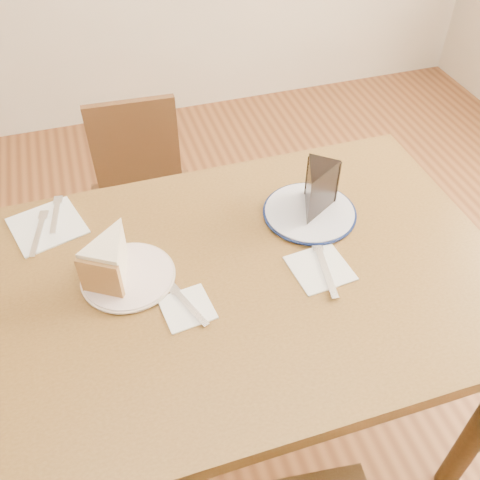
% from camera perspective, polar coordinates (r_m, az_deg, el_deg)
% --- Properties ---
extents(ground, '(4.00, 4.00, 0.00)m').
position_cam_1_polar(ground, '(1.83, -0.01, -19.53)').
color(ground, '#4E2A14').
rests_on(ground, ground).
extents(table, '(1.20, 0.80, 0.75)m').
position_cam_1_polar(table, '(1.28, -0.01, -6.58)').
color(table, '#4D3315').
rests_on(table, ground).
extents(chair_far, '(0.38, 0.38, 0.74)m').
position_cam_1_polar(chair_far, '(1.95, -10.14, 4.36)').
color(chair_far, '#392011').
rests_on(chair_far, ground).
extents(plate_cream, '(0.20, 0.20, 0.01)m').
position_cam_1_polar(plate_cream, '(1.21, -11.82, -3.84)').
color(plate_cream, white).
rests_on(plate_cream, table).
extents(plate_navy, '(0.22, 0.22, 0.01)m').
position_cam_1_polar(plate_navy, '(1.35, 7.42, 2.91)').
color(plate_navy, silver).
rests_on(plate_navy, table).
extents(carrot_cake, '(0.14, 0.16, 0.09)m').
position_cam_1_polar(carrot_cake, '(1.19, -13.35, -1.66)').
color(carrot_cake, '#F8E8CD').
rests_on(carrot_cake, plate_cream).
extents(chocolate_cake, '(0.13, 0.14, 0.11)m').
position_cam_1_polar(chocolate_cake, '(1.31, 8.07, 4.97)').
color(chocolate_cake, black).
rests_on(chocolate_cake, plate_navy).
extents(napkin_cream, '(0.11, 0.11, 0.00)m').
position_cam_1_polar(napkin_cream, '(1.14, -5.66, -7.24)').
color(napkin_cream, white).
rests_on(napkin_cream, table).
extents(napkin_navy, '(0.14, 0.14, 0.00)m').
position_cam_1_polar(napkin_navy, '(1.22, 8.53, -2.99)').
color(napkin_navy, white).
rests_on(napkin_navy, table).
extents(napkin_spare, '(0.20, 0.20, 0.00)m').
position_cam_1_polar(napkin_spare, '(1.39, -19.88, 1.45)').
color(napkin_spare, white).
rests_on(napkin_spare, table).
extents(fork_cream, '(0.06, 0.14, 0.00)m').
position_cam_1_polar(fork_cream, '(1.14, -5.60, -6.88)').
color(fork_cream, silver).
rests_on(fork_cream, napkin_cream).
extents(knife_navy, '(0.04, 0.17, 0.00)m').
position_cam_1_polar(knife_navy, '(1.22, 9.10, -3.14)').
color(knife_navy, white).
rests_on(knife_navy, napkin_navy).
extents(fork_spare, '(0.04, 0.14, 0.00)m').
position_cam_1_polar(fork_spare, '(1.41, -19.06, 2.56)').
color(fork_spare, silver).
rests_on(fork_spare, napkin_spare).
extents(knife_spare, '(0.05, 0.16, 0.00)m').
position_cam_1_polar(knife_spare, '(1.37, -20.70, 0.65)').
color(knife_spare, white).
rests_on(knife_spare, napkin_spare).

